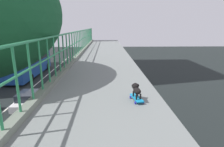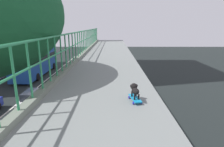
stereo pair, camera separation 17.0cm
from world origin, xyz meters
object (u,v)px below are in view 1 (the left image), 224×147
object	(u,v)px
car_white_seventh	(29,99)
toy_skateboard	(137,98)
small_dog	(136,89)
city_bus	(29,62)

from	to	relation	value
car_white_seventh	toy_skateboard	bearing A→B (deg)	-57.07
car_white_seventh	toy_skateboard	world-z (taller)	toy_skateboard
small_dog	city_bus	bearing A→B (deg)	117.60
city_bus	small_dog	distance (m)	24.72
toy_skateboard	car_white_seventh	bearing A→B (deg)	122.93
city_bus	small_dog	bearing A→B (deg)	-62.40
car_white_seventh	small_dog	size ratio (longest dim) A/B	10.39
car_white_seventh	small_dog	world-z (taller)	small_dog
toy_skateboard	small_dog	distance (m)	0.19
city_bus	small_dog	world-z (taller)	small_dog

